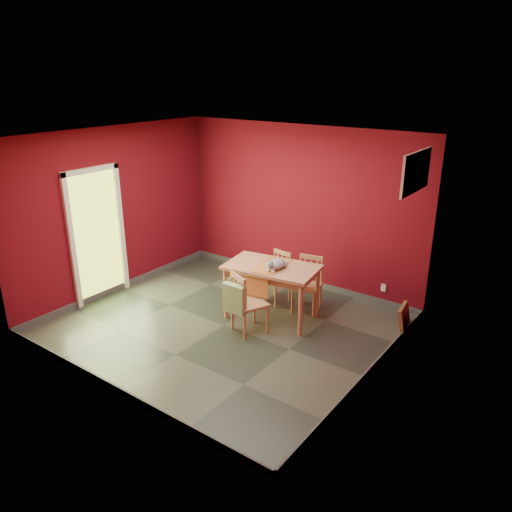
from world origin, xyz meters
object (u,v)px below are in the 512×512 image
Objects in this scene: dining_table at (272,272)px; chair_far_left at (277,276)px; tote_bag at (234,298)px; cat at (277,262)px; chair_far_right at (308,283)px; chair_near at (247,302)px; picture_frame at (404,319)px.

chair_far_left is at bearing 116.14° from dining_table.
tote_bag is at bearing -81.89° from chair_far_left.
cat reaches higher than tote_bag.
cat is at bearing 74.21° from tote_bag.
chair_far_left is 0.57m from chair_far_right.
chair_far_left is 1.34m from tote_bag.
chair_near is at bearing -77.65° from chair_far_left.
picture_frame is at bearing 6.67° from chair_far_right.
picture_frame is at bearing 38.95° from tote_bag.
chair_far_right is at bearing -173.33° from picture_frame.
picture_frame is at bearing 22.12° from dining_table.
tote_bag reaches higher than chair_far_left.
tote_bag reaches higher than picture_frame.
chair_far_left is 1.14m from chair_near.
dining_table reaches higher than chair_far_left.
chair_near is at bearing -120.42° from cat.
cat reaches higher than dining_table.
chair_far_left is at bearing 98.11° from tote_bag.
dining_table is at bearing -63.86° from chair_far_left.
tote_bag is 1.13× the size of picture_frame.
cat is at bearing -56.88° from chair_far_left.
cat is (0.13, -0.06, 0.20)m from dining_table.
dining_table is 3.00× the size of tote_bag.
dining_table is at bearing 140.90° from cat.
chair_far_right is 1.79× the size of tote_bag.
chair_far_right is 2.14× the size of cat.
tote_bag is 0.82m from cat.
chair_far_right reaches higher than picture_frame.
dining_table is 3.59× the size of cat.
chair_near reaches higher than dining_table.
cat is at bearing -154.72° from picture_frame.
tote_bag reaches higher than dining_table.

